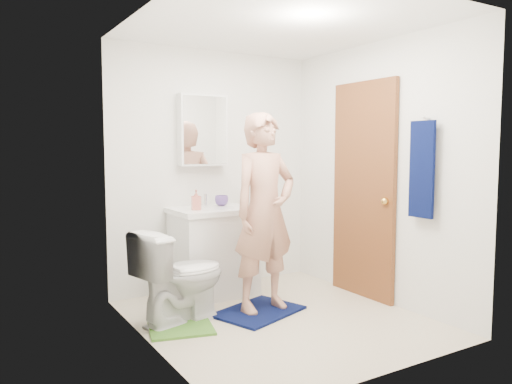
% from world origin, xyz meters
% --- Properties ---
extents(floor, '(2.20, 2.40, 0.02)m').
position_xyz_m(floor, '(0.00, 0.00, -0.01)').
color(floor, beige).
rests_on(floor, ground).
extents(ceiling, '(2.20, 2.40, 0.02)m').
position_xyz_m(ceiling, '(0.00, 0.00, 2.41)').
color(ceiling, white).
rests_on(ceiling, ground).
extents(wall_back, '(2.20, 0.02, 2.40)m').
position_xyz_m(wall_back, '(0.00, 1.21, 1.20)').
color(wall_back, silver).
rests_on(wall_back, ground).
extents(wall_front, '(2.20, 0.02, 2.40)m').
position_xyz_m(wall_front, '(0.00, -1.21, 1.20)').
color(wall_front, silver).
rests_on(wall_front, ground).
extents(wall_left, '(0.02, 2.40, 2.40)m').
position_xyz_m(wall_left, '(-1.11, 0.00, 1.20)').
color(wall_left, silver).
rests_on(wall_left, ground).
extents(wall_right, '(0.02, 2.40, 2.40)m').
position_xyz_m(wall_right, '(1.11, 0.00, 1.20)').
color(wall_right, silver).
rests_on(wall_right, ground).
extents(vanity_cabinet, '(0.75, 0.55, 0.80)m').
position_xyz_m(vanity_cabinet, '(-0.15, 0.91, 0.40)').
color(vanity_cabinet, white).
rests_on(vanity_cabinet, floor).
extents(countertop, '(0.79, 0.59, 0.05)m').
position_xyz_m(countertop, '(-0.15, 0.91, 0.83)').
color(countertop, white).
rests_on(countertop, vanity_cabinet).
extents(sink_basin, '(0.40, 0.40, 0.03)m').
position_xyz_m(sink_basin, '(-0.15, 0.91, 0.84)').
color(sink_basin, white).
rests_on(sink_basin, countertop).
extents(faucet, '(0.03, 0.03, 0.12)m').
position_xyz_m(faucet, '(-0.15, 1.09, 0.91)').
color(faucet, silver).
rests_on(faucet, countertop).
extents(medicine_cabinet, '(0.50, 0.12, 0.70)m').
position_xyz_m(medicine_cabinet, '(-0.15, 1.14, 1.60)').
color(medicine_cabinet, white).
rests_on(medicine_cabinet, wall_back).
extents(mirror_panel, '(0.46, 0.01, 0.66)m').
position_xyz_m(mirror_panel, '(-0.15, 1.08, 1.60)').
color(mirror_panel, white).
rests_on(mirror_panel, wall_back).
extents(door, '(0.05, 0.80, 2.05)m').
position_xyz_m(door, '(1.07, 0.15, 1.02)').
color(door, brown).
rests_on(door, ground).
extents(door_knob, '(0.07, 0.07, 0.07)m').
position_xyz_m(door_knob, '(1.03, -0.17, 0.95)').
color(door_knob, gold).
rests_on(door_knob, door).
extents(towel, '(0.03, 0.24, 0.80)m').
position_xyz_m(towel, '(1.03, -0.57, 1.25)').
color(towel, '#060E3C').
rests_on(towel, wall_right).
extents(towel_hook, '(0.06, 0.02, 0.02)m').
position_xyz_m(towel_hook, '(1.07, -0.57, 1.67)').
color(towel_hook, silver).
rests_on(towel_hook, wall_right).
extents(toilet, '(0.84, 0.61, 0.78)m').
position_xyz_m(toilet, '(-0.72, 0.35, 0.39)').
color(toilet, white).
rests_on(toilet, floor).
extents(bath_mat, '(0.86, 0.73, 0.02)m').
position_xyz_m(bath_mat, '(-0.06, 0.22, 0.01)').
color(bath_mat, '#060E3C').
rests_on(bath_mat, floor).
extents(green_rug, '(0.58, 0.52, 0.02)m').
position_xyz_m(green_rug, '(-0.80, 0.20, 0.01)').
color(green_rug, '#4A842C').
rests_on(green_rug, floor).
extents(soap_dispenser, '(0.11, 0.11, 0.19)m').
position_xyz_m(soap_dispenser, '(-0.35, 0.87, 0.94)').
color(soap_dispenser, '#D27062').
rests_on(soap_dispenser, countertop).
extents(toothbrush_cup, '(0.16, 0.16, 0.11)m').
position_xyz_m(toothbrush_cup, '(-0.01, 1.02, 0.90)').
color(toothbrush_cup, '#5E4393').
rests_on(toothbrush_cup, countertop).
extents(man, '(0.66, 0.46, 1.71)m').
position_xyz_m(man, '(0.00, 0.23, 0.88)').
color(man, tan).
rests_on(man, bath_mat).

